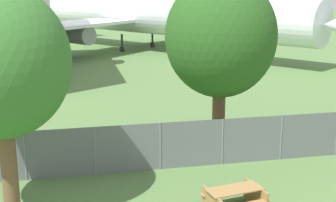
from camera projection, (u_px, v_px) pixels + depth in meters
The scene contains 5 objects.
perimeter_fence at pixel (223, 142), 18.77m from camera, with size 56.07×0.07×1.91m.
airplane at pixel (147, 15), 50.82m from camera, with size 34.21×40.56×12.04m.
picnic_bench_near_cabin at pixel (234, 197), 14.99m from camera, with size 2.01×1.69×0.76m.
tree_near_hangar at pixel (0, 63), 13.97m from camera, with size 4.25×4.25×7.18m.
tree_left_of_cabin at pixel (221, 37), 19.40m from camera, with size 4.65×4.65×7.56m.
Camera 1 is at (-5.88, -6.42, 7.09)m, focal length 50.00 mm.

